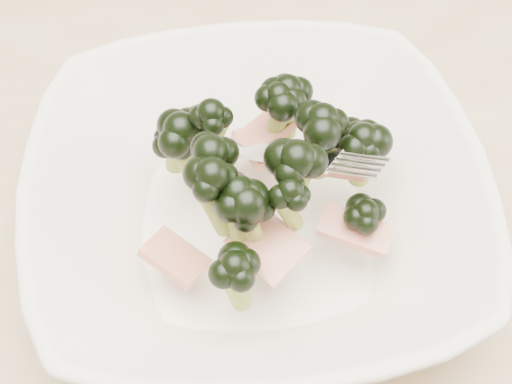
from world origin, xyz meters
TOP-DOWN VIEW (x-y plane):
  - dining_table at (0.00, 0.00)m, footprint 1.20×0.80m
  - broccoli_dish at (0.02, 0.05)m, footprint 0.33×0.33m

SIDE VIEW (x-z plane):
  - dining_table at x=0.00m, z-range 0.28..1.03m
  - broccoli_dish at x=0.02m, z-range 0.73..0.85m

